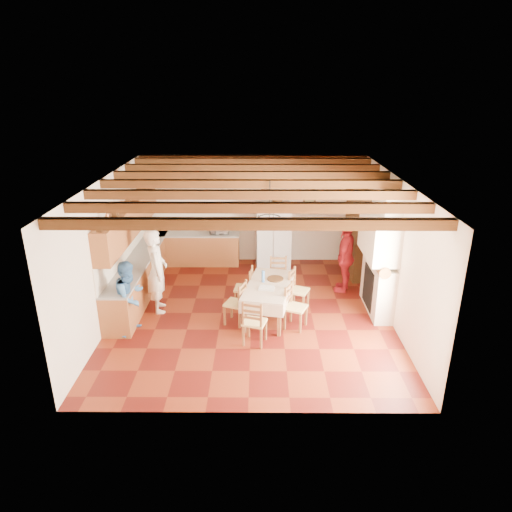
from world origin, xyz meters
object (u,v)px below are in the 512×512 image
at_px(person_woman_red, 346,256).
at_px(chair_end_far, 278,277).
at_px(chair_right_near, 296,307).
at_px(chair_right_far, 299,290).
at_px(dining_table, 269,288).
at_px(microwave, 219,228).
at_px(refrigerator, 273,236).
at_px(person_man, 157,271).
at_px(chair_left_far, 244,287).
at_px(chair_end_near, 255,321).
at_px(chair_left_near, 235,302).
at_px(person_woman_blue, 130,297).
at_px(hutch, 359,235).

bearing_deg(person_woman_red, chair_end_far, -56.55).
xyz_separation_m(chair_right_near, chair_right_far, (0.13, 0.81, 0.00)).
xyz_separation_m(dining_table, microwave, (-1.31, 3.07, 0.36)).
relative_size(refrigerator, person_man, 0.96).
bearing_deg(chair_right_near, chair_left_far, 74.41).
bearing_deg(microwave, person_man, -124.44).
height_order(refrigerator, chair_end_far, refrigerator).
bearing_deg(chair_end_near, chair_left_near, -46.28).
height_order(person_man, person_woman_blue, person_man).
bearing_deg(hutch, person_man, -161.76).
bearing_deg(microwave, chair_end_far, -65.28).
distance_m(chair_left_near, chair_end_far, 1.61).
height_order(hutch, person_woman_blue, hutch).
bearing_deg(chair_left_far, hutch, 129.56).
xyz_separation_m(chair_right_near, person_woman_blue, (-3.36, -0.16, 0.29)).
relative_size(chair_left_far, person_man, 0.51).
bearing_deg(hutch, person_woman_blue, -154.85).
height_order(dining_table, chair_left_far, chair_left_far).
relative_size(chair_right_near, chair_right_far, 1.00).
bearing_deg(dining_table, person_woman_blue, -167.05).
height_order(refrigerator, person_woman_red, refrigerator).
distance_m(dining_table, person_woman_blue, 2.88).
height_order(person_woman_red, microwave, person_woman_red).
height_order(person_man, microwave, person_man).
distance_m(chair_right_near, person_woman_red, 2.29).
xyz_separation_m(chair_left_far, chair_right_near, (1.11, -0.93, 0.00)).
relative_size(hutch, person_woman_blue, 1.45).
bearing_deg(person_woman_red, chair_right_far, -27.79).
distance_m(person_man, person_woman_blue, 1.01).
bearing_deg(chair_end_far, chair_left_near, -124.71).
xyz_separation_m(dining_table, chair_left_near, (-0.71, -0.30, -0.20)).
bearing_deg(chair_right_near, chair_right_far, 15.52).
xyz_separation_m(person_woman_blue, microwave, (1.49, 3.72, 0.27)).
height_order(chair_left_far, microwave, microwave).
bearing_deg(chair_right_near, dining_table, 73.14).
distance_m(chair_right_near, chair_end_far, 1.52).
height_order(chair_left_near, microwave, microwave).
height_order(chair_right_near, person_woman_red, person_woman_red).
bearing_deg(chair_right_near, person_woman_blue, 117.18).
relative_size(refrigerator, chair_left_near, 1.89).
bearing_deg(chair_left_far, chair_end_near, 16.53).
distance_m(person_man, microwave, 3.01).
bearing_deg(person_woman_red, chair_left_near, -35.95).
height_order(chair_end_near, person_woman_blue, person_woman_blue).
height_order(chair_left_far, chair_right_near, same).
distance_m(dining_table, microwave, 3.36).
bearing_deg(person_woman_red, person_woman_blue, -45.41).
distance_m(refrigerator, chair_end_near, 3.96).
height_order(chair_left_near, person_man, person_man).
bearing_deg(dining_table, person_man, 173.34).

